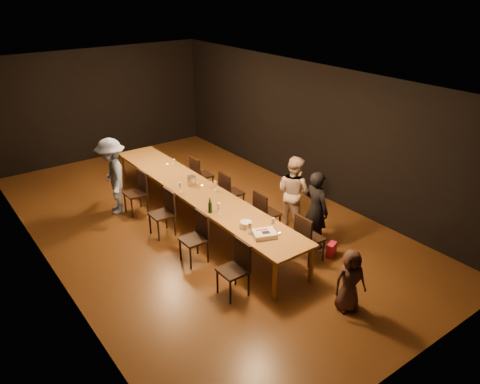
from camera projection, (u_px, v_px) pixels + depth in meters
ground at (199, 222)px, 9.83m from camera, size 10.00×10.00×0.00m
room_shell at (195, 127)px, 8.95m from camera, size 6.04×10.04×3.02m
table at (198, 192)px, 9.53m from camera, size 0.90×6.00×0.75m
chair_right_0 at (310, 238)px, 8.34m from camera, size 0.42×0.42×0.93m
chair_right_1 at (267, 213)px, 9.22m from camera, size 0.42×0.42×0.93m
chair_right_2 at (232, 192)px, 10.09m from camera, size 0.42×0.42×0.93m
chair_right_3 at (202, 175)px, 10.96m from camera, size 0.42×0.42×0.93m
chair_left_0 at (233, 270)px, 7.42m from camera, size 0.42×0.42×0.93m
chair_left_1 at (193, 239)px, 8.30m from camera, size 0.42×0.42×0.93m
chair_left_2 at (162, 214)px, 9.17m from camera, size 0.42×0.42×0.93m
chair_left_3 at (135, 193)px, 10.05m from camera, size 0.42×0.42×0.93m
woman_birthday at (316, 210)px, 8.69m from camera, size 0.37×0.56×1.52m
woman_tan at (294, 192)px, 9.39m from camera, size 0.68×0.81×1.52m
man_blue at (113, 176)px, 9.92m from camera, size 0.87×1.20×1.67m
child at (350, 281)px, 7.07m from camera, size 0.60×0.50×1.04m
gift_bag_red at (331, 250)px, 8.59m from camera, size 0.26×0.20×0.27m
gift_bag_blue at (313, 242)px, 8.80m from camera, size 0.29×0.22×0.32m
birthday_cake at (265, 234)px, 7.80m from camera, size 0.47×0.42×0.09m
plate_stack at (246, 225)px, 8.06m from camera, size 0.27×0.27×0.12m
champagne_bottle at (210, 205)px, 8.54m from camera, size 0.07×0.07×0.31m
ice_bucket at (191, 181)px, 9.69m from camera, size 0.22×0.22×0.19m
wineglass_0 at (250, 228)px, 7.86m from camera, size 0.06×0.06×0.21m
wineglass_1 at (273, 223)px, 8.02m from camera, size 0.06×0.06×0.21m
wineglass_2 at (219, 208)px, 8.54m from camera, size 0.06×0.06×0.21m
wineglass_3 at (215, 186)px, 9.45m from camera, size 0.06×0.06×0.21m
wineglass_4 at (181, 187)px, 9.38m from camera, size 0.06×0.06×0.21m
wineglass_5 at (174, 164)px, 10.55m from camera, size 0.06×0.06×0.21m
tealight_near at (279, 234)px, 7.87m from camera, size 0.05×0.05×0.03m
tealight_mid at (202, 186)px, 9.64m from camera, size 0.05×0.05×0.03m
tealight_far at (167, 165)px, 10.73m from camera, size 0.05×0.05×0.03m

